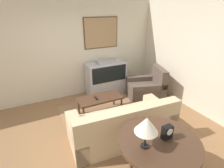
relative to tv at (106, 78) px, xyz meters
The scene contains 12 objects.
ground_plane 2.08m from the tv, 117.71° to the right, with size 12.00×12.00×0.00m, color #8E6642.
wall_back 1.30m from the tv, 159.84° to the left, with size 12.00×0.10×2.70m.
wall_right 2.60m from the tv, 46.65° to the right, with size 0.06×12.00×2.70m.
area_rug 1.20m from the tv, 120.33° to the right, with size 2.07×1.43×0.01m.
tv is the anchor object (origin of this frame).
couch 2.16m from the tv, 105.92° to the right, with size 2.15×1.11×0.88m.
armchair 1.28m from the tv, 43.20° to the right, with size 1.18×1.08×0.93m.
coffee_table 1.20m from the tv, 122.06° to the right, with size 1.10×0.52×0.46m.
console_table 3.22m from the tv, 101.30° to the right, with size 1.16×1.16×0.81m.
table_lamp 3.34m from the tv, 105.72° to the right, with size 0.31×0.31×0.46m.
mantel_clock 3.22m from the tv, 99.21° to the right, with size 0.14×0.10×0.20m.
remote 1.27m from the tv, 125.92° to the right, with size 0.05×0.16×0.02m.
Camera 1 is at (-1.13, -2.76, 2.52)m, focal length 28.00 mm.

